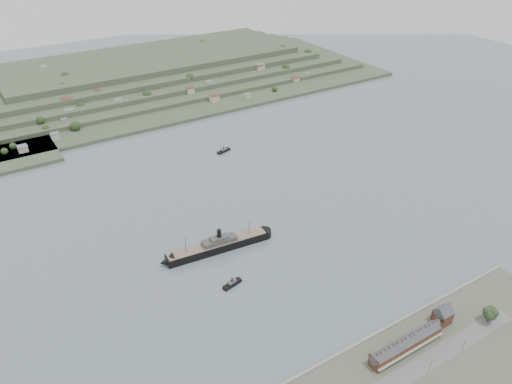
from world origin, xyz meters
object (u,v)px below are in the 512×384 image
terrace_row (406,344)px  fig_tree (491,313)px  steamship (215,247)px  tugboat (232,284)px  gabled_building (443,315)px

terrace_row → fig_tree: 65.17m
steamship → terrace_row: bearing=-71.1°
tugboat → steamship: bearing=78.6°
gabled_building → terrace_row: bearing=-173.9°
tugboat → fig_tree: fig_tree is taller
gabled_building → tugboat: 144.32m
tugboat → terrace_row: bearing=-61.0°
tugboat → fig_tree: 174.58m
gabled_building → fig_tree: gabled_building is taller
steamship → tugboat: (-8.58, -42.51, -2.51)m
terrace_row → steamship: size_ratio=0.58×
gabled_building → tugboat: (-98.16, 105.60, -6.48)m
tugboat → fig_tree: (124.58, -122.06, 7.69)m
gabled_building → steamship: bearing=121.2°
tugboat → fig_tree: bearing=-44.4°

